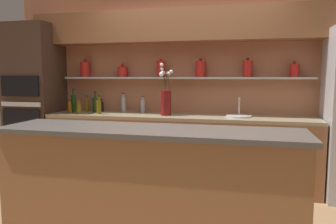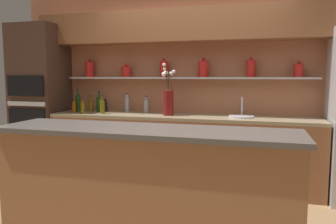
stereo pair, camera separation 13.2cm
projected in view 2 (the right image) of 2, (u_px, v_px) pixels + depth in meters
The scene contains 16 objects.
ground_plane at pixel (162, 224), 3.18m from camera, with size 12.00×12.00×0.00m, color olive.
back_wall_unit at pixel (194, 68), 4.47m from camera, with size 5.20×0.44×2.60m.
back_counter_unit at pixel (180, 150), 4.35m from camera, with size 3.52×0.62×0.92m.
island_counter at pixel (145, 190), 2.67m from camera, with size 2.45×0.61×1.02m.
oven_tower at pixel (41, 100), 4.85m from camera, with size 0.69×0.64×2.17m.
flower_vase at pixel (168, 99), 4.28m from camera, with size 0.18×0.14×0.68m.
sink_fixture at pixel (241, 116), 4.09m from camera, with size 0.32×0.32×0.25m.
bottle_spirit_0 at pixel (127, 104), 4.68m from camera, with size 0.07×0.07×0.27m.
bottle_oil_1 at pixel (91, 105), 4.77m from camera, with size 0.06×0.06×0.23m.
bottle_spirit_2 at pixel (146, 106), 4.60m from camera, with size 0.07×0.07×0.24m.
bottle_oil_3 at pixel (102, 106), 4.48m from camera, with size 0.06×0.06×0.25m.
bottle_sauce_4 at pixel (106, 106), 4.77m from camera, with size 0.06×0.06×0.19m.
bottle_oil_5 at pixel (83, 107), 4.49m from camera, with size 0.06×0.06×0.21m.
bottle_sauce_6 at pixel (74, 107), 4.67m from camera, with size 0.05×0.05×0.18m.
bottle_wine_7 at pixel (99, 104), 4.71m from camera, with size 0.08×0.08×0.30m.
bottle_wine_8 at pixel (78, 103), 4.75m from camera, with size 0.07×0.07×0.33m.
Camera 2 is at (0.88, -2.91, 1.44)m, focal length 35.00 mm.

